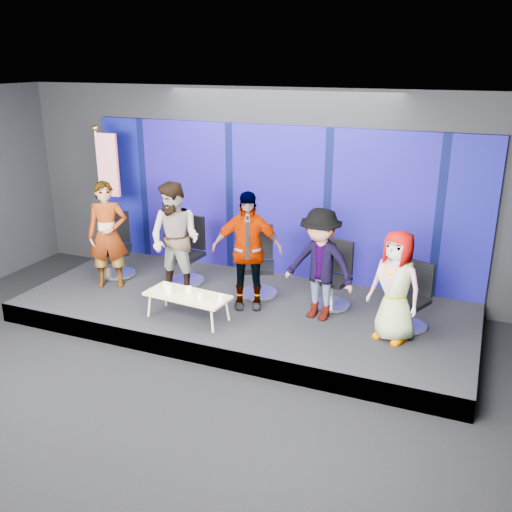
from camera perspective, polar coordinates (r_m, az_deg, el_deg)
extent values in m
plane|color=black|center=(7.20, -9.44, -14.32)|extent=(10.00, 10.00, 0.00)
cube|color=black|center=(9.86, 2.28, 6.35)|extent=(10.00, 0.02, 3.50)
cube|color=black|center=(6.04, -11.30, 14.59)|extent=(10.00, 8.00, 0.02)
cube|color=black|center=(9.06, -1.18, -5.56)|extent=(7.00, 3.00, 0.30)
cube|color=#070C55|center=(9.85, 2.17, 5.44)|extent=(7.00, 0.08, 2.60)
cylinder|color=silver|center=(10.37, -13.59, -1.75)|extent=(0.84, 0.84, 0.06)
cylinder|color=silver|center=(10.28, -13.70, -0.52)|extent=(0.07, 0.07, 0.41)
cube|color=black|center=(10.22, -13.79, 0.57)|extent=(0.67, 0.67, 0.07)
cube|color=black|center=(10.35, -13.78, 2.80)|extent=(0.42, 0.27, 0.57)
imported|color=black|center=(9.68, -14.61, 2.05)|extent=(0.77, 0.69, 1.78)
cylinder|color=silver|center=(9.84, -6.99, -2.49)|extent=(0.69, 0.69, 0.06)
cylinder|color=silver|center=(9.75, -7.04, -1.15)|extent=(0.07, 0.07, 0.43)
cube|color=black|center=(9.68, -7.09, 0.03)|extent=(0.55, 0.55, 0.07)
cube|color=black|center=(9.77, -6.34, 2.41)|extent=(0.47, 0.09, 0.58)
imported|color=black|center=(9.14, -8.09, 1.65)|extent=(0.95, 0.77, 1.83)
cylinder|color=silver|center=(9.26, 0.22, -3.75)|extent=(0.82, 0.82, 0.06)
cylinder|color=silver|center=(9.17, 0.22, -2.36)|extent=(0.07, 0.07, 0.42)
cube|color=black|center=(9.09, 0.22, -1.12)|extent=(0.65, 0.65, 0.07)
cube|color=black|center=(9.22, 0.27, 1.46)|extent=(0.45, 0.21, 0.58)
imported|color=black|center=(8.56, -0.92, 0.57)|extent=(1.15, 0.79, 1.82)
cylinder|color=silver|center=(8.92, 7.54, -4.89)|extent=(0.68, 0.68, 0.06)
cylinder|color=silver|center=(8.83, 7.61, -3.57)|extent=(0.07, 0.07, 0.39)
cube|color=black|center=(8.76, 7.66, -2.41)|extent=(0.54, 0.54, 0.07)
cube|color=black|center=(8.84, 8.42, -0.03)|extent=(0.43, 0.13, 0.53)
imported|color=black|center=(8.24, 6.39, -0.87)|extent=(1.17, 0.81, 1.67)
cylinder|color=silver|center=(8.47, 14.99, -6.80)|extent=(0.70, 0.70, 0.05)
cylinder|color=silver|center=(8.38, 15.11, -5.54)|extent=(0.06, 0.06, 0.36)
cube|color=black|center=(8.31, 15.22, -4.42)|extent=(0.56, 0.56, 0.06)
cube|color=black|center=(8.38, 16.14, -2.13)|extent=(0.38, 0.19, 0.49)
imported|color=black|center=(7.81, 13.79, -2.98)|extent=(0.89, 0.74, 1.54)
cube|color=tan|center=(8.39, -6.87, -3.94)|extent=(1.30, 0.65, 0.04)
cylinder|color=tan|center=(8.63, -10.62, -4.88)|extent=(0.03, 0.03, 0.35)
cylinder|color=tan|center=(8.92, -8.98, -3.94)|extent=(0.03, 0.03, 0.35)
cylinder|color=tan|center=(8.04, -4.42, -6.46)|extent=(0.03, 0.03, 0.35)
cylinder|color=tan|center=(8.35, -2.90, -5.38)|extent=(0.03, 0.03, 0.35)
cylinder|color=white|center=(8.61, -9.01, -2.96)|extent=(0.08, 0.08, 0.09)
cylinder|color=white|center=(8.45, -8.67, -3.34)|extent=(0.09, 0.09, 0.11)
cylinder|color=white|center=(8.42, -6.71, -3.37)|extent=(0.08, 0.08, 0.10)
cylinder|color=white|center=(8.16, -5.63, -4.09)|extent=(0.08, 0.08, 0.09)
cylinder|color=white|center=(8.12, -3.51, -4.16)|extent=(0.08, 0.08, 0.09)
cylinder|color=black|center=(11.12, -14.67, -0.27)|extent=(0.34, 0.34, 0.11)
cylinder|color=gold|center=(10.79, -15.21, 5.83)|extent=(0.05, 0.05, 2.33)
sphere|color=gold|center=(10.59, -15.80, 12.23)|extent=(0.12, 0.12, 0.12)
cube|color=red|center=(10.54, -14.60, 8.81)|extent=(0.40, 0.08, 1.11)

